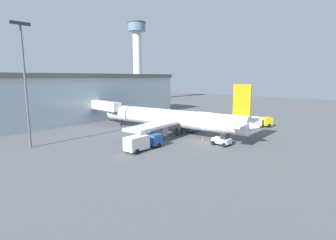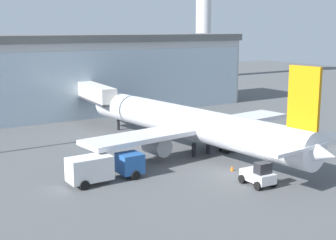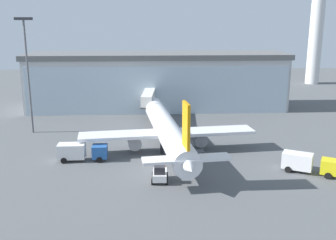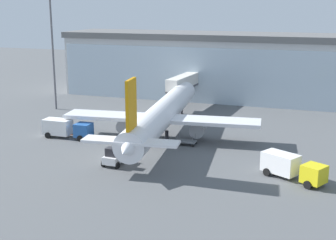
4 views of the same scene
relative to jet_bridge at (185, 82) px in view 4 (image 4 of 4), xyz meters
The scene contains 11 objects.
ground 30.66m from the jet_bridge, 86.16° to the right, with size 240.00×240.00×0.00m, color #545659.
terminal_building 11.32m from the jet_bridge, 79.51° to the left, with size 61.01×14.58×13.13m.
jet_bridge is the anchor object (origin of this frame).
apron_light_mast 25.21m from the jet_bridge, 156.14° to the right, with size 3.20×0.40×21.11m.
airplane 21.18m from the jet_bridge, 82.21° to the right, with size 28.31×38.64×10.95m.
catering_truck 27.91m from the jet_bridge, 111.69° to the right, with size 7.34×2.60×2.65m.
fuel_truck 39.02m from the jet_bridge, 55.73° to the right, with size 7.46×5.43×2.65m.
baggage_cart 24.97m from the jet_bridge, 72.93° to the right, with size 2.84×1.67×1.50m.
pushback_tug 34.46m from the jet_bridge, 87.63° to the right, with size 2.30×3.29×2.30m.
safety_cone_nose 29.87m from the jet_bridge, 85.58° to the right, with size 0.36×0.36×0.55m, color orange.
safety_cone_wingtip 26.67m from the jet_bridge, 113.07° to the right, with size 0.36×0.36×0.55m, color orange.
Camera 4 is at (22.81, -52.46, 19.00)m, focal length 50.00 mm.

